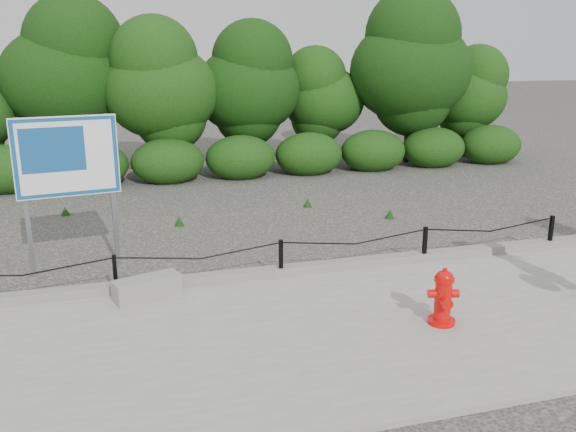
{
  "coord_description": "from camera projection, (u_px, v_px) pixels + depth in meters",
  "views": [
    {
      "loc": [
        -2.39,
        -8.65,
        3.61
      ],
      "look_at": [
        0.17,
        0.2,
        1.0
      ],
      "focal_mm": 38.0,
      "sensor_mm": 36.0,
      "label": 1
    }
  ],
  "objects": [
    {
      "name": "ground",
      "position": [
        281.0,
        281.0,
        9.62
      ],
      "size": [
        90.0,
        90.0,
        0.0
      ],
      "primitive_type": "plane",
      "color": "#2D2B28",
      "rests_on": "ground"
    },
    {
      "name": "sidewalk",
      "position": [
        323.0,
        335.0,
        7.76
      ],
      "size": [
        14.0,
        4.0,
        0.08
      ],
      "primitive_type": "cube",
      "color": "gray",
      "rests_on": "ground"
    },
    {
      "name": "curb",
      "position": [
        280.0,
        271.0,
        9.62
      ],
      "size": [
        14.0,
        0.22,
        0.14
      ],
      "primitive_type": "cube",
      "color": "slate",
      "rests_on": "sidewalk"
    },
    {
      "name": "chain_barrier",
      "position": [
        281.0,
        254.0,
        9.49
      ],
      "size": [
        10.06,
        0.06,
        0.6
      ],
      "color": "black",
      "rests_on": "sidewalk"
    },
    {
      "name": "treeline",
      "position": [
        222.0,
        81.0,
        17.35
      ],
      "size": [
        19.97,
        3.98,
        5.13
      ],
      "color": "black",
      "rests_on": "ground"
    },
    {
      "name": "fire_hydrant",
      "position": [
        443.0,
        298.0,
        7.88
      ],
      "size": [
        0.44,
        0.45,
        0.77
      ],
      "rotation": [
        0.0,
        0.0,
        -0.26
      ],
      "color": "red",
      "rests_on": "sidewalk"
    },
    {
      "name": "concrete_block",
      "position": [
        147.0,
        287.0,
        8.77
      ],
      "size": [
        1.0,
        0.61,
        0.3
      ],
      "primitive_type": "cube",
      "rotation": [
        0.0,
        0.0,
        0.32
      ],
      "color": "gray",
      "rests_on": "sidewalk"
    },
    {
      "name": "advertising_sign",
      "position": [
        67.0,
        164.0,
        9.58
      ],
      "size": [
        1.58,
        0.32,
        2.54
      ],
      "rotation": [
        0.0,
        0.0,
        0.14
      ],
      "color": "slate",
      "rests_on": "ground"
    }
  ]
}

